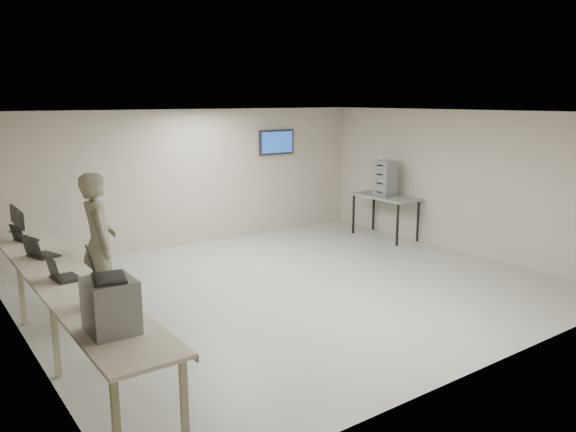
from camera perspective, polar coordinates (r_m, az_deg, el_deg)
room at (r=8.90m, az=0.71°, el=1.51°), size 8.01×7.01×2.81m
workbench at (r=7.50m, az=-22.05°, el=-5.96°), size 0.76×6.00×0.90m
equipment_box at (r=5.45m, az=-17.57°, el=-8.64°), size 0.42×0.48×0.50m
laptop_on_box at (r=5.33m, az=-18.41°, el=-5.42°), size 0.40×0.45×0.31m
laptop_0 at (r=6.20m, az=-19.09°, el=-8.06°), size 0.32×0.36×0.25m
laptop_1 at (r=7.19m, az=-22.13°, el=-5.45°), size 0.34×0.41×0.30m
laptop_2 at (r=8.32m, az=-24.00°, el=-3.31°), size 0.44×0.47×0.31m
laptop_3 at (r=9.35m, az=-25.38°, el=-1.91°), size 0.37×0.39×0.26m
monitor_near at (r=9.61m, az=-25.57°, el=-0.48°), size 0.19×0.42×0.41m
monitor_far at (r=10.05m, az=-26.04°, el=-0.02°), size 0.19×0.42×0.42m
soldier at (r=8.36m, az=-18.65°, el=-2.63°), size 0.59×0.80×2.01m
side_table at (r=12.44m, az=9.87°, el=1.72°), size 0.72×1.55×0.93m
storage_bins at (r=12.35m, az=9.88°, el=3.80°), size 0.37×0.41×0.77m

